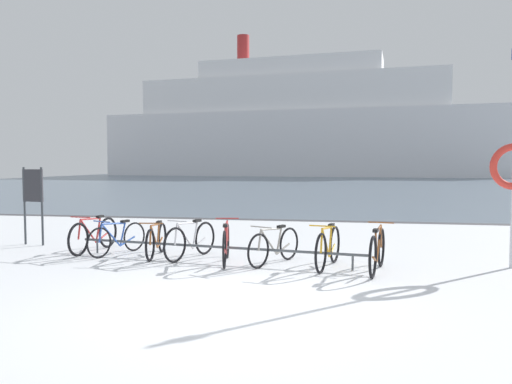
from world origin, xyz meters
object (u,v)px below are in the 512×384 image
Objects in this scene: bicycle_3 at (190,240)px; ferry_ship at (297,128)px; bicycle_1 at (117,238)px; bicycle_6 at (328,247)px; bicycle_5 at (274,246)px; bicycle_4 at (226,244)px; bicycle_0 at (94,235)px; bicycle_7 at (377,251)px; bicycle_2 at (156,240)px; info_sign at (33,193)px.

bicycle_3 is 66.30m from ferry_ship.
bicycle_6 is (4.35, -0.58, 0.03)m from bicycle_1.
bicycle_5 is 66.69m from ferry_ship.
bicycle_4 is at bearing -22.85° from bicycle_3.
bicycle_0 is 1.05× the size of bicycle_4.
bicycle_3 is at bearing 169.84° from bicycle_7.
ferry_ship reaches higher than bicycle_3.
ferry_ship is (-6.65, 66.26, 6.88)m from bicycle_6.
bicycle_7 is at bearing -83.56° from ferry_ship.
bicycle_7 reaches higher than bicycle_4.
bicycle_1 is at bearing 168.70° from bicycle_4.
bicycle_0 is 1.09× the size of bicycle_2.
bicycle_0 is 0.03× the size of ferry_ship.
bicycle_1 is 0.93× the size of bicycle_2.
bicycle_2 is at bearing -5.13° from bicycle_1.
bicycle_4 is 1.92m from bicycle_6.
bicycle_6 is at bearing -8.16° from bicycle_2.
info_sign is at bearing 165.12° from bicycle_4.
bicycle_5 is at bearing -85.12° from ferry_ship.
bicycle_3 reaches higher than bicycle_5.
bicycle_0 is at bearing 167.25° from bicycle_4.
bicycle_4 is at bearing -14.88° from info_sign.
bicycle_0 is 5.05m from bicycle_6.
bicycle_2 is 3.50m from bicycle_6.
bicycle_6 is 0.03× the size of ferry_ship.
bicycle_1 is 0.93× the size of bicycle_3.
bicycle_1 is 4.39m from bicycle_6.
bicycle_7 is at bearing -10.16° from bicycle_3.
bicycle_6 reaches higher than bicycle_1.
bicycle_3 is (0.74, -0.07, 0.03)m from bicycle_2.
bicycle_3 is at bearing -13.22° from info_sign.
bicycle_6 is 0.93× the size of info_sign.
bicycle_1 is 2.73m from info_sign.
info_sign is (-4.89, 1.30, 0.84)m from bicycle_4.
bicycle_5 is at bearing -6.99° from bicycle_1.
bicycle_2 is 0.03× the size of ferry_ship.
ferry_ship is at bearing 96.44° from bicycle_7.
bicycle_3 is at bearing -86.58° from ferry_ship.
bicycle_6 is at bearing -11.54° from info_sign.
bicycle_3 is at bearing 157.15° from bicycle_4.
bicycle_4 is (0.81, -0.34, 0.01)m from bicycle_3.
bicycle_3 is 4.28m from info_sign.
bicycle_7 reaches higher than bicycle_0.
bicycle_4 is at bearing -85.91° from ferry_ship.
bicycle_1 is 0.89× the size of bicycle_6.
info_sign reaches higher than bicycle_2.
ferry_ship is at bearing 92.78° from bicycle_2.
bicycle_2 is 0.96× the size of bicycle_4.
ferry_ship is at bearing 91.46° from bicycle_0.
bicycle_2 is at bearing -87.22° from ferry_ship.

